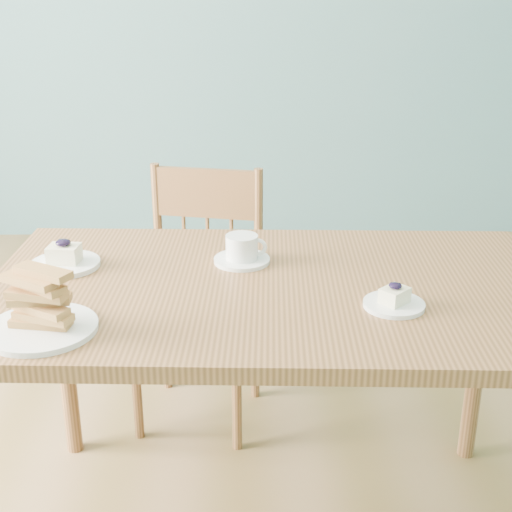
% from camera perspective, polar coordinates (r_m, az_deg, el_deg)
% --- Properties ---
extents(room, '(5.01, 5.01, 2.71)m').
position_cam_1_polar(room, '(1.58, -9.40, 17.32)').
color(room, olive).
rests_on(room, ground).
extents(dining_table, '(1.43, 0.85, 0.75)m').
position_cam_1_polar(dining_table, '(1.78, 1.18, -4.47)').
color(dining_table, '#935F37').
rests_on(dining_table, ground).
extents(dining_chair, '(0.46, 0.45, 0.86)m').
position_cam_1_polar(dining_chair, '(2.42, -4.53, -3.32)').
color(dining_chair, '#935F37').
rests_on(dining_chair, ground).
extents(cheesecake_plate_near, '(0.14, 0.14, 0.06)m').
position_cam_1_polar(cheesecake_plate_near, '(1.66, 11.00, -3.53)').
color(cheesecake_plate_near, white).
rests_on(cheesecake_plate_near, dining_table).
extents(cheesecake_plate_far, '(0.18, 0.18, 0.08)m').
position_cam_1_polar(cheesecake_plate_far, '(1.91, -15.05, -0.29)').
color(cheesecake_plate_far, white).
rests_on(cheesecake_plate_far, dining_table).
extents(coffee_cup, '(0.15, 0.15, 0.07)m').
position_cam_1_polar(coffee_cup, '(1.87, -1.10, 0.42)').
color(coffee_cup, white).
rests_on(coffee_cup, dining_table).
extents(biscotti_plate, '(0.24, 0.24, 0.14)m').
position_cam_1_polar(biscotti_plate, '(1.57, -16.93, -4.18)').
color(biscotti_plate, white).
rests_on(biscotti_plate, dining_table).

